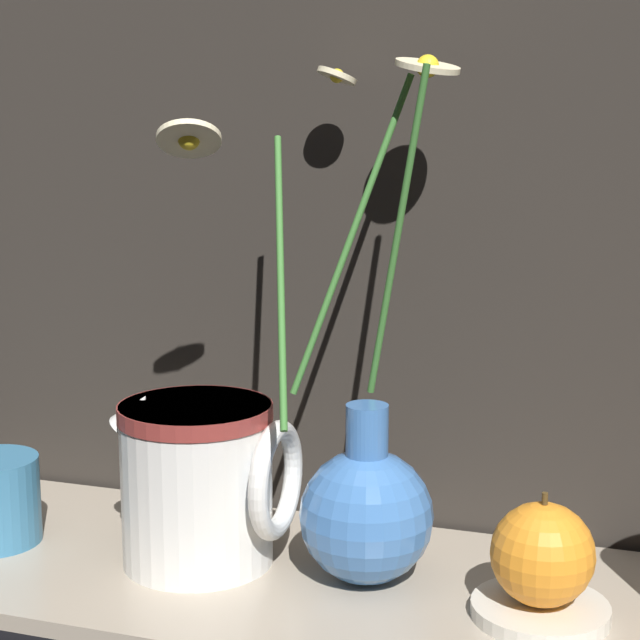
% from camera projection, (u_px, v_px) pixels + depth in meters
% --- Properties ---
extents(ground_plane, '(6.00, 6.00, 0.00)m').
position_uv_depth(ground_plane, '(302.00, 591.00, 0.78)').
color(ground_plane, black).
extents(shelf, '(0.70, 0.24, 0.01)m').
position_uv_depth(shelf, '(302.00, 583.00, 0.78)').
color(shelf, tan).
rests_on(shelf, ground_plane).
extents(vase_with_flowers, '(0.20, 0.17, 0.37)m').
position_uv_depth(vase_with_flowers, '(365.00, 496.00, 0.76)').
color(vase_with_flowers, '#3F72B7').
rests_on(vase_with_flowers, shelf).
extents(ceramic_pitcher, '(0.14, 0.11, 0.13)m').
position_uv_depth(ceramic_pitcher, '(201.00, 476.00, 0.79)').
color(ceramic_pitcher, white).
rests_on(ceramic_pitcher, shelf).
extents(saucer_plate, '(0.09, 0.09, 0.01)m').
position_uv_depth(saucer_plate, '(540.00, 610.00, 0.71)').
color(saucer_plate, silver).
rests_on(saucer_plate, shelf).
extents(orange_fruit, '(0.07, 0.07, 0.08)m').
position_uv_depth(orange_fruit, '(543.00, 554.00, 0.70)').
color(orange_fruit, orange).
rests_on(orange_fruit, saucer_plate).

